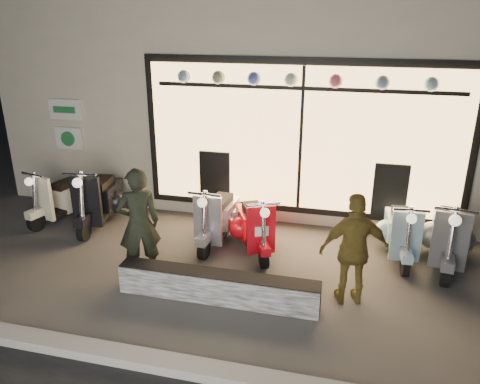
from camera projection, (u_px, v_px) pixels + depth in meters
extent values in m
plane|color=#383533|center=(224.00, 274.00, 6.73)|extent=(40.00, 40.00, 0.00)
cube|color=slate|center=(172.00, 365.00, 4.89)|extent=(40.00, 0.25, 0.12)
cube|color=beige|center=(283.00, 85.00, 10.56)|extent=(10.00, 6.00, 4.00)
cube|color=black|center=(301.00, 139.00, 7.80)|extent=(5.45, 0.06, 2.65)
cube|color=#FFBF6B|center=(301.00, 140.00, 7.76)|extent=(5.20, 0.04, 2.40)
cube|color=black|center=(303.00, 88.00, 7.42)|extent=(4.90, 0.06, 0.06)
cube|color=white|center=(65.00, 109.00, 8.66)|extent=(0.65, 0.04, 0.38)
cube|color=white|center=(69.00, 138.00, 8.86)|extent=(0.55, 0.04, 0.42)
cube|color=black|center=(218.00, 287.00, 6.05)|extent=(2.64, 0.28, 0.40)
cylinder|color=black|center=(204.00, 249.00, 7.09)|extent=(0.12, 0.34, 0.33)
cylinder|color=black|center=(225.00, 223.00, 7.97)|extent=(0.14, 0.34, 0.33)
cube|color=#B5B5BA|center=(208.00, 221.00, 7.14)|extent=(0.45, 0.09, 0.80)
cube|color=#B5B5BA|center=(223.00, 214.00, 7.81)|extent=(0.45, 0.71, 0.45)
cube|color=black|center=(220.00, 201.00, 7.62)|extent=(0.30, 0.56, 0.12)
sphere|color=#FFF2CC|center=(202.00, 203.00, 6.81)|extent=(0.15, 0.15, 0.15)
cylinder|color=black|center=(264.00, 258.00, 6.84)|extent=(0.22, 0.33, 0.32)
cylinder|color=black|center=(250.00, 231.00, 7.70)|extent=(0.24, 0.33, 0.32)
cube|color=red|center=(261.00, 230.00, 6.89)|extent=(0.42, 0.24, 0.76)
cube|color=red|center=(252.00, 223.00, 7.54)|extent=(0.63, 0.76, 0.43)
cube|color=black|center=(253.00, 210.00, 7.36)|extent=(0.46, 0.58, 0.11)
sphere|color=#FFF2CC|center=(265.00, 213.00, 6.57)|extent=(0.19, 0.19, 0.14)
cylinder|color=black|center=(84.00, 230.00, 7.67)|extent=(0.15, 0.37, 0.36)
cylinder|color=black|center=(108.00, 206.00, 8.66)|extent=(0.17, 0.38, 0.36)
cube|color=black|center=(87.00, 202.00, 7.73)|extent=(0.50, 0.14, 0.87)
cube|color=black|center=(105.00, 196.00, 8.48)|extent=(0.54, 0.80, 0.49)
cube|color=black|center=(101.00, 183.00, 8.28)|extent=(0.38, 0.63, 0.13)
sphere|color=#FFF2CC|center=(77.00, 183.00, 7.37)|extent=(0.18, 0.18, 0.16)
cylinder|color=black|center=(36.00, 222.00, 8.02)|extent=(0.17, 0.34, 0.32)
cylinder|color=black|center=(78.00, 204.00, 8.81)|extent=(0.19, 0.34, 0.32)
cube|color=beige|center=(42.00, 198.00, 8.06)|extent=(0.44, 0.17, 0.78)
cube|color=beige|center=(73.00, 195.00, 8.66)|extent=(0.54, 0.74, 0.44)
cube|color=black|center=(67.00, 183.00, 8.49)|extent=(0.38, 0.58, 0.11)
sphere|color=#FFF2CC|center=(29.00, 182.00, 7.75)|extent=(0.17, 0.17, 0.14)
cylinder|color=black|center=(405.00, 266.00, 6.64)|extent=(0.11, 0.32, 0.32)
cylinder|color=black|center=(397.00, 237.00, 7.50)|extent=(0.13, 0.32, 0.32)
cube|color=#8DB7C8|center=(406.00, 236.00, 6.69)|extent=(0.43, 0.09, 0.77)
cube|color=#8DB7C8|center=(399.00, 228.00, 7.34)|extent=(0.43, 0.68, 0.43)
cube|color=black|center=(402.00, 215.00, 7.16)|extent=(0.29, 0.54, 0.11)
sphere|color=#FFF2CC|center=(412.00, 219.00, 6.37)|extent=(0.15, 0.15, 0.14)
cylinder|color=black|center=(445.00, 274.00, 6.38)|extent=(0.15, 0.37, 0.35)
cylinder|color=black|center=(445.00, 242.00, 7.28)|extent=(0.17, 0.37, 0.35)
cube|color=#56595D|center=(450.00, 241.00, 6.42)|extent=(0.48, 0.14, 0.85)
cube|color=#56595D|center=(447.00, 232.00, 7.11)|extent=(0.54, 0.78, 0.48)
cube|color=black|center=(450.00, 217.00, 6.92)|extent=(0.37, 0.62, 0.12)
sphere|color=#FFF2CC|center=(455.00, 220.00, 6.08)|extent=(0.18, 0.18, 0.16)
imported|color=black|center=(139.00, 223.00, 6.44)|extent=(0.70, 0.64, 1.60)
imported|color=brown|center=(354.00, 250.00, 5.84)|extent=(0.94, 0.58, 1.49)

